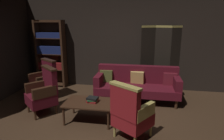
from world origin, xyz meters
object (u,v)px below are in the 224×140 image
(armchair_wing_left, at_px, (44,92))
(book_black_cloth, at_px, (93,98))
(coffee_table, at_px, (89,104))
(armchair_wing_right, at_px, (44,81))
(folding_screen, at_px, (162,58))
(bookshelf, at_px, (51,53))
(armchair_gilt_accent, at_px, (131,113))
(book_red_leather, at_px, (93,101))
(velvet_couch, at_px, (137,83))
(book_green_cloth, at_px, (93,100))

(armchair_wing_left, relative_size, book_black_cloth, 4.84)
(coffee_table, bearing_deg, armchair_wing_right, 146.72)
(folding_screen, distance_m, book_black_cloth, 2.67)
(bookshelf, distance_m, armchair_wing_left, 2.03)
(folding_screen, distance_m, armchair_wing_left, 3.36)
(armchair_gilt_accent, bearing_deg, armchair_wing_right, 148.50)
(book_red_leather, distance_m, book_black_cloth, 0.06)
(velvet_couch, xyz_separation_m, armchair_gilt_accent, (-0.03, -1.77, 0.04))
(book_black_cloth, bearing_deg, armchair_wing_right, 148.49)
(bookshelf, relative_size, coffee_table, 2.05)
(folding_screen, bearing_deg, bookshelf, -177.94)
(book_black_cloth, bearing_deg, book_green_cloth, 0.00)
(velvet_couch, xyz_separation_m, book_green_cloth, (-0.85, -1.27, 0.01))
(folding_screen, relative_size, book_black_cloth, 8.84)
(folding_screen, xyz_separation_m, armchair_wing_left, (-2.70, -1.95, -0.50))
(folding_screen, relative_size, bookshelf, 0.93)
(armchair_wing_left, bearing_deg, folding_screen, 35.86)
(coffee_table, distance_m, book_black_cloth, 0.14)
(folding_screen, xyz_separation_m, book_green_cloth, (-1.52, -2.13, -0.52))
(coffee_table, distance_m, armchair_gilt_accent, 1.01)
(book_black_cloth, bearing_deg, bookshelf, 132.58)
(book_green_cloth, bearing_deg, armchair_wing_right, 148.49)
(folding_screen, distance_m, armchair_gilt_accent, 2.77)
(armchair_wing_left, relative_size, book_red_leather, 4.97)
(velvet_couch, height_order, book_black_cloth, velvet_couch)
(folding_screen, height_order, book_green_cloth, folding_screen)
(bookshelf, xyz_separation_m, armchair_wing_right, (0.27, -1.05, -0.57))
(armchair_gilt_accent, distance_m, book_black_cloth, 0.96)
(velvet_couch, xyz_separation_m, coffee_table, (-0.92, -1.30, -0.08))
(coffee_table, height_order, armchair_wing_left, armchair_wing_left)
(bookshelf, bearing_deg, book_black_cloth, -47.42)
(bookshelf, relative_size, book_green_cloth, 10.38)
(book_red_leather, bearing_deg, armchair_wing_left, 171.02)
(coffee_table, bearing_deg, velvet_couch, 54.72)
(armchair_gilt_accent, bearing_deg, book_black_cloth, 148.51)
(book_red_leather, height_order, book_green_cloth, book_green_cloth)
(bookshelf, bearing_deg, armchair_wing_left, -69.77)
(bookshelf, relative_size, armchair_wing_right, 1.97)
(folding_screen, height_order, armchair_gilt_accent, folding_screen)
(armchair_wing_left, height_order, armchair_wing_right, same)
(bookshelf, bearing_deg, armchair_gilt_accent, -43.30)
(velvet_couch, height_order, armchair_wing_left, armchair_wing_left)
(armchair_wing_right, bearing_deg, folding_screen, 20.67)
(armchair_gilt_accent, bearing_deg, book_green_cloth, 148.51)
(armchair_gilt_accent, height_order, book_red_leather, armchair_gilt_accent)
(book_green_cloth, distance_m, book_black_cloth, 0.03)
(coffee_table, relative_size, book_green_cloth, 5.07)
(book_green_cloth, bearing_deg, armchair_wing_left, 171.02)
(book_red_leather, height_order, book_black_cloth, book_black_cloth)
(coffee_table, relative_size, armchair_wing_right, 0.96)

